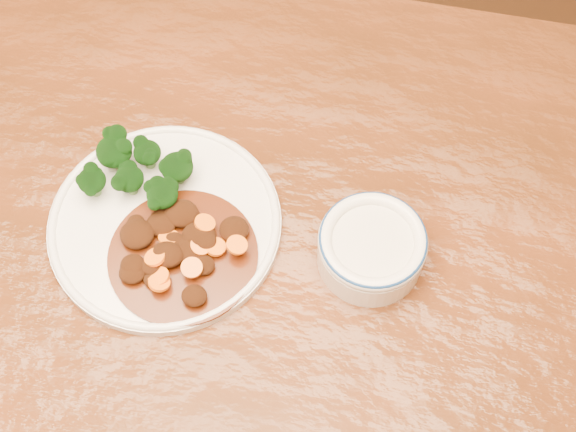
# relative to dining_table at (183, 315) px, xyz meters

# --- Properties ---
(dining_table) EXTENTS (1.52, 0.94, 0.75)m
(dining_table) POSITION_rel_dining_table_xyz_m (0.00, 0.00, 0.00)
(dining_table) COLOR #5F2910
(dining_table) RESTS_ON ground
(dinner_plate) EXTENTS (0.25, 0.25, 0.02)m
(dinner_plate) POSITION_rel_dining_table_xyz_m (-0.03, 0.07, 0.09)
(dinner_plate) COLOR white
(dinner_plate) RESTS_ON dining_table
(broccoli_florets) EXTENTS (0.12, 0.08, 0.04)m
(broccoli_florets) POSITION_rel_dining_table_xyz_m (-0.07, 0.11, 0.12)
(broccoli_florets) COLOR #558243
(broccoli_florets) RESTS_ON dinner_plate
(mince_stew) EXTENTS (0.16, 0.16, 0.03)m
(mince_stew) POSITION_rel_dining_table_xyz_m (-0.01, 0.04, 0.10)
(mince_stew) COLOR #4A1C07
(mince_stew) RESTS_ON dinner_plate
(dip_bowl) EXTENTS (0.11, 0.11, 0.05)m
(dip_bowl) POSITION_rel_dining_table_xyz_m (0.19, 0.08, 0.11)
(dip_bowl) COLOR silver
(dip_bowl) RESTS_ON dining_table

